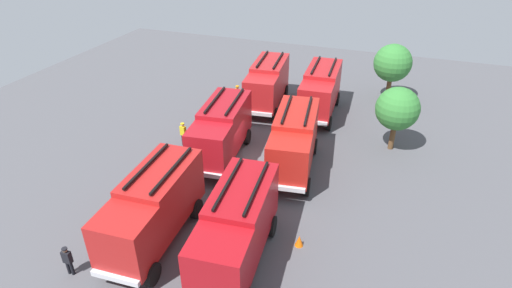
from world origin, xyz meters
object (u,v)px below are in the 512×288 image
Objects in this scene: fire_truck_4 at (294,140)px; fire_truck_0 at (267,82)px; tree_0 at (393,63)px; traffic_cone_1 at (266,161)px; fire_truck_2 at (153,206)px; fire_truck_1 at (221,129)px; tree_1 at (397,109)px; firefighter_0 at (68,260)px; firefighter_1 at (314,130)px; firefighter_2 at (183,133)px; fire_truck_3 at (320,89)px; traffic_cone_0 at (278,119)px; fire_truck_5 at (236,227)px; firefighter_3 at (237,94)px; traffic_cone_2 at (299,241)px.

fire_truck_0 is at bearing -159.53° from fire_truck_4.
traffic_cone_1 is at bearing -25.75° from tree_0.
traffic_cone_1 is at bearing 158.10° from fire_truck_2.
fire_truck_0 is 9.64m from traffic_cone_1.
fire_truck_2 is (17.68, -0.05, 0.00)m from fire_truck_0.
fire_truck_1 is 4.96m from fire_truck_4.
tree_1 is at bearing 139.23° from fire_truck_2.
tree_0 is at bearing 138.14° from fire_truck_1.
firefighter_0 is at bearing -25.24° from tree_0.
firefighter_2 is (3.85, -8.68, 0.08)m from firefighter_1.
fire_truck_3 reaches higher than traffic_cone_0.
fire_truck_2 and fire_truck_5 have the same top height.
fire_truck_5 is at bearing 9.72° from traffic_cone_0.
fire_truck_5 is at bearing 69.89° from firefighter_3.
traffic_cone_1 is (5.11, -7.72, -2.83)m from tree_1.
firefighter_1 is 10.88m from tree_0.
fire_truck_1 is 4.10× the size of firefighter_3.
fire_truck_5 is 15.07m from traffic_cone_0.
fire_truck_3 is at bearing -128.23° from firefighter_1.
firefighter_2 reaches higher than firefighter_1.
firefighter_2 reaches higher than firefighter_0.
fire_truck_0 reaches higher than traffic_cone_2.
fire_truck_2 is 0.98× the size of fire_truck_4.
fire_truck_4 is 4.36m from firefighter_1.
fire_truck_5 is 13.10m from firefighter_1.
fire_truck_3 reaches higher than traffic_cone_2.
traffic_cone_2 is at bearing 10.27° from fire_truck_4.
fire_truck_5 reaches higher than traffic_cone_2.
tree_1 is 6.18× the size of traffic_cone_0.
tree_1 is 8.20× the size of traffic_cone_1.
firefighter_1 reaches higher than traffic_cone_2.
tree_0 is (-14.06, 9.86, 1.21)m from fire_truck_1.
traffic_cone_0 is 1.20× the size of traffic_cone_2.
firefighter_2 is 0.38× the size of tree_1.
traffic_cone_1 is at bearing -175.31° from fire_truck_5.
fire_truck_2 is at bearing -5.79° from fire_truck_1.
traffic_cone_0 is at bearing -15.72° from firefighter_0.
firefighter_0 is 21.88m from tree_1.
firefighter_3 is (0.82, -2.42, -1.13)m from fire_truck_0.
fire_truck_0 and fire_truck_3 have the same top height.
fire_truck_1 reaches higher than traffic_cone_1.
firefighter_1 is at bearing 166.03° from fire_truck_4.
fire_truck_5 reaches higher than firefighter_0.
traffic_cone_1 is (0.51, 6.42, -0.70)m from firefighter_2.
fire_truck_4 is 4.27× the size of firefighter_2.
fire_truck_2 is 11.70× the size of traffic_cone_2.
firefighter_3 reaches higher than firefighter_1.
firefighter_2 is at bearing -44.03° from traffic_cone_0.
traffic_cone_0 is at bearing -170.39° from traffic_cone_1.
traffic_cone_1 is (13.97, -6.74, -3.08)m from tree_0.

